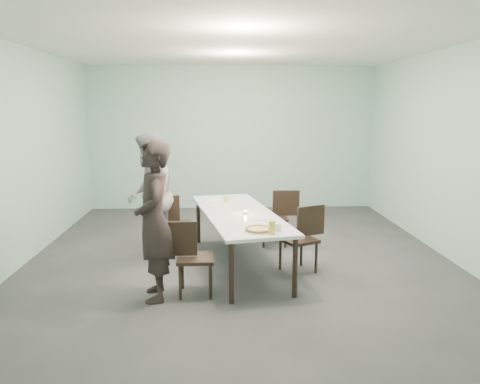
{
  "coord_description": "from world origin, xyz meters",
  "views": [
    {
      "loc": [
        -0.3,
        -6.44,
        2.15
      ],
      "look_at": [
        0.0,
        -0.11,
        1.0
      ],
      "focal_mm": 35.0,
      "sensor_mm": 36.0,
      "label": 1
    }
  ],
  "objects_px": {
    "pizza": "(259,230)",
    "water_tumbler": "(278,227)",
    "side_plate": "(260,219)",
    "chair_far_right": "(279,214)",
    "chair_near_right": "(304,234)",
    "beer_glass": "(272,227)",
    "chair_far_left": "(173,220)",
    "table": "(239,216)",
    "amber_tumbler": "(225,199)",
    "diner_near": "(154,221)",
    "chair_near_left": "(189,253)",
    "tealight": "(245,213)",
    "diner_far": "(150,195)"
  },
  "relations": [
    {
      "from": "pizza",
      "to": "water_tumbler",
      "type": "height_order",
      "value": "water_tumbler"
    },
    {
      "from": "side_plate",
      "to": "water_tumbler",
      "type": "relative_size",
      "value": 2.0
    },
    {
      "from": "chair_far_right",
      "to": "water_tumbler",
      "type": "bearing_deg",
      "value": 83.08
    },
    {
      "from": "chair_near_right",
      "to": "water_tumbler",
      "type": "height_order",
      "value": "chair_near_right"
    },
    {
      "from": "side_plate",
      "to": "beer_glass",
      "type": "height_order",
      "value": "beer_glass"
    },
    {
      "from": "chair_far_left",
      "to": "water_tumbler",
      "type": "relative_size",
      "value": 9.67
    },
    {
      "from": "table",
      "to": "amber_tumbler",
      "type": "distance_m",
      "value": 0.78
    },
    {
      "from": "diner_near",
      "to": "chair_near_left",
      "type": "bearing_deg",
      "value": 93.88
    },
    {
      "from": "tealight",
      "to": "beer_glass",
      "type": "bearing_deg",
      "value": -76.62
    },
    {
      "from": "beer_glass",
      "to": "diner_far",
      "type": "bearing_deg",
      "value": 134.2
    },
    {
      "from": "diner_near",
      "to": "beer_glass",
      "type": "distance_m",
      "value": 1.32
    },
    {
      "from": "chair_far_left",
      "to": "chair_far_right",
      "type": "distance_m",
      "value": 1.66
    },
    {
      "from": "side_plate",
      "to": "beer_glass",
      "type": "distance_m",
      "value": 0.72
    },
    {
      "from": "diner_far",
      "to": "water_tumbler",
      "type": "bearing_deg",
      "value": 45.51
    },
    {
      "from": "diner_near",
      "to": "tealight",
      "type": "bearing_deg",
      "value": 121.73
    },
    {
      "from": "tealight",
      "to": "side_plate",
      "type": "bearing_deg",
      "value": -59.12
    },
    {
      "from": "diner_near",
      "to": "diner_far",
      "type": "relative_size",
      "value": 1.0
    },
    {
      "from": "beer_glass",
      "to": "chair_near_right",
      "type": "bearing_deg",
      "value": 59.0
    },
    {
      "from": "table",
      "to": "beer_glass",
      "type": "height_order",
      "value": "beer_glass"
    },
    {
      "from": "table",
      "to": "diner_near",
      "type": "distance_m",
      "value": 1.47
    },
    {
      "from": "chair_far_left",
      "to": "chair_near_right",
      "type": "height_order",
      "value": "same"
    },
    {
      "from": "chair_near_right",
      "to": "tealight",
      "type": "distance_m",
      "value": 0.82
    },
    {
      "from": "beer_glass",
      "to": "pizza",
      "type": "bearing_deg",
      "value": 135.8
    },
    {
      "from": "chair_near_left",
      "to": "chair_near_right",
      "type": "relative_size",
      "value": 1.0
    },
    {
      "from": "amber_tumbler",
      "to": "pizza",
      "type": "bearing_deg",
      "value": -78.52
    },
    {
      "from": "side_plate",
      "to": "amber_tumbler",
      "type": "relative_size",
      "value": 2.25
    },
    {
      "from": "chair_far_left",
      "to": "chair_far_right",
      "type": "relative_size",
      "value": 1.0
    },
    {
      "from": "table",
      "to": "chair_far_left",
      "type": "bearing_deg",
      "value": 146.91
    },
    {
      "from": "table",
      "to": "chair_far_left",
      "type": "relative_size",
      "value": 3.13
    },
    {
      "from": "chair_near_left",
      "to": "diner_near",
      "type": "relative_size",
      "value": 0.48
    },
    {
      "from": "pizza",
      "to": "side_plate",
      "type": "distance_m",
      "value": 0.59
    },
    {
      "from": "beer_glass",
      "to": "chair_far_left",
      "type": "bearing_deg",
      "value": 126.24
    },
    {
      "from": "chair_far_left",
      "to": "chair_near_right",
      "type": "distance_m",
      "value": 1.99
    },
    {
      "from": "chair_near_left",
      "to": "beer_glass",
      "type": "relative_size",
      "value": 5.8
    },
    {
      "from": "diner_near",
      "to": "tealight",
      "type": "relative_size",
      "value": 32.29
    },
    {
      "from": "chair_near_right",
      "to": "amber_tumbler",
      "type": "bearing_deg",
      "value": -68.86
    },
    {
      "from": "table",
      "to": "side_plate",
      "type": "bearing_deg",
      "value": -57.34
    },
    {
      "from": "amber_tumbler",
      "to": "chair_far_left",
      "type": "bearing_deg",
      "value": -170.19
    },
    {
      "from": "beer_glass",
      "to": "chair_near_left",
      "type": "bearing_deg",
      "value": 171.44
    },
    {
      "from": "diner_far",
      "to": "beer_glass",
      "type": "height_order",
      "value": "diner_far"
    },
    {
      "from": "pizza",
      "to": "water_tumbler",
      "type": "distance_m",
      "value": 0.22
    },
    {
      "from": "diner_far",
      "to": "diner_near",
      "type": "bearing_deg",
      "value": 7.48
    },
    {
      "from": "amber_tumbler",
      "to": "water_tumbler",
      "type": "bearing_deg",
      "value": -71.99
    },
    {
      "from": "table",
      "to": "amber_tumbler",
      "type": "height_order",
      "value": "amber_tumbler"
    },
    {
      "from": "chair_near_right",
      "to": "beer_glass",
      "type": "relative_size",
      "value": 5.8
    },
    {
      "from": "side_plate",
      "to": "tealight",
      "type": "height_order",
      "value": "tealight"
    },
    {
      "from": "chair_far_left",
      "to": "amber_tumbler",
      "type": "bearing_deg",
      "value": -4.85
    },
    {
      "from": "tealight",
      "to": "amber_tumbler",
      "type": "height_order",
      "value": "amber_tumbler"
    },
    {
      "from": "amber_tumbler",
      "to": "chair_far_right",
      "type": "bearing_deg",
      "value": 14.82
    },
    {
      "from": "chair_far_right",
      "to": "diner_far",
      "type": "bearing_deg",
      "value": 14.4
    }
  ]
}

